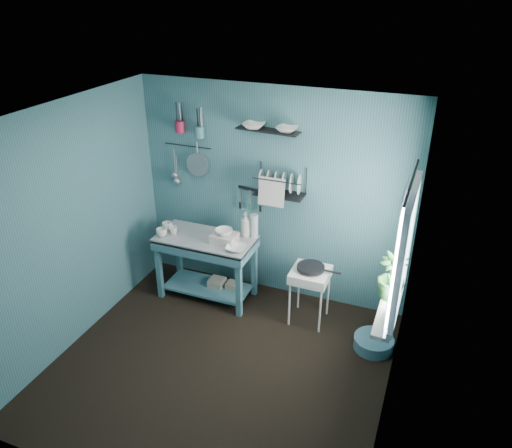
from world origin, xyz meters
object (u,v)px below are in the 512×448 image
at_px(utensil_cup_magenta, 180,127).
at_px(colander, 197,165).
at_px(potted_plant, 391,276).
at_px(wash_tub, 224,238).
at_px(storage_tin_small, 233,290).
at_px(floor_basin, 374,343).
at_px(frying_pan, 311,267).
at_px(utensil_cup_teal, 199,132).
at_px(mug_left, 162,233).
at_px(mug_right, 167,226).
at_px(water_bottle, 254,226).
at_px(mug_mid, 174,230).
at_px(work_counter, 207,267).
at_px(dish_rack, 280,182).
at_px(storage_tin_large, 217,287).
at_px(hotplate_stand, 309,295).
at_px(soap_bottle, 245,225).

distance_m(utensil_cup_magenta, colander, 0.48).
height_order(utensil_cup_magenta, potted_plant, utensil_cup_magenta).
distance_m(wash_tub, potted_plant, 1.95).
relative_size(storage_tin_small, floor_basin, 0.48).
height_order(frying_pan, utensil_cup_magenta, utensil_cup_magenta).
xyz_separation_m(utensil_cup_magenta, utensil_cup_teal, (0.25, 0.00, -0.04)).
height_order(colander, floor_basin, colander).
distance_m(wash_tub, colander, 0.94).
distance_m(mug_left, frying_pan, 1.76).
bearing_deg(mug_right, water_bottle, 12.17).
height_order(mug_mid, frying_pan, mug_mid).
bearing_deg(work_counter, storage_tin_small, 7.64).
distance_m(dish_rack, utensil_cup_teal, 1.08).
height_order(utensil_cup_magenta, storage_tin_large, utensil_cup_magenta).
height_order(frying_pan, dish_rack, dish_rack).
xyz_separation_m(frying_pan, colander, (-1.53, 0.41, 0.83)).
bearing_deg(floor_basin, hotplate_stand, 164.26).
distance_m(hotplate_stand, colander, 1.98).
bearing_deg(mug_right, colander, 59.42).
relative_size(mug_right, utensil_cup_magenta, 0.95).
distance_m(hotplate_stand, floor_basin, 0.85).
distance_m(mug_left, wash_tub, 0.74).
relative_size(soap_bottle, storage_tin_small, 1.49).
bearing_deg(storage_tin_large, mug_left, -160.10).
xyz_separation_m(wash_tub, utensil_cup_magenta, (-0.70, 0.39, 1.11)).
height_order(water_bottle, floor_basin, water_bottle).
relative_size(hotplate_stand, utensil_cup_magenta, 5.00).
bearing_deg(dish_rack, mug_right, -168.83).
height_order(utensil_cup_teal, storage_tin_small, utensil_cup_teal).
bearing_deg(colander, dish_rack, -4.36).
xyz_separation_m(wash_tub, storage_tin_small, (0.05, 0.10, -0.75)).
bearing_deg(mug_left, utensil_cup_magenta, 86.66).
height_order(utensil_cup_teal, colander, utensil_cup_teal).
relative_size(dish_rack, storage_tin_large, 2.50).
relative_size(dish_rack, floor_basin, 1.33).
xyz_separation_m(work_counter, utensil_cup_magenta, (-0.45, 0.37, 1.56)).
bearing_deg(colander, frying_pan, -14.81).
bearing_deg(mug_left, frying_pan, 4.94).
distance_m(mug_left, storage_tin_small, 1.11).
xyz_separation_m(mug_left, potted_plant, (2.62, -0.31, 0.21)).
relative_size(potted_plant, floor_basin, 1.09).
height_order(work_counter, water_bottle, water_bottle).
relative_size(water_bottle, storage_tin_large, 1.27).
height_order(work_counter, storage_tin_large, work_counter).
xyz_separation_m(water_bottle, hotplate_stand, (0.75, -0.23, -0.62)).
height_order(dish_rack, colander, colander).
bearing_deg(mug_right, utensil_cup_teal, 50.78).
relative_size(water_bottle, dish_rack, 0.51).
xyz_separation_m(utensil_cup_magenta, floor_basin, (2.49, -0.59, -1.89)).
distance_m(utensil_cup_teal, storage_tin_small, 1.91).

